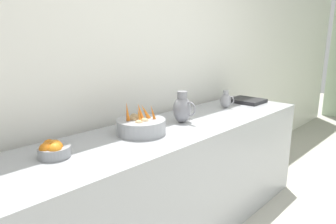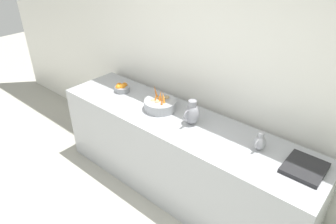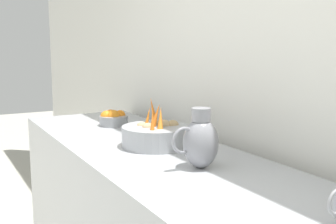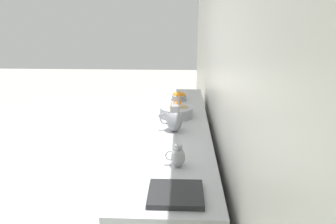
{
  "view_description": "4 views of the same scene",
  "coord_description": "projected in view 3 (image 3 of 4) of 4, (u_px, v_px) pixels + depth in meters",
  "views": [
    {
      "loc": [
        0.01,
        -1.88,
        1.57
      ],
      "look_at": [
        -1.39,
        -0.43,
        1.08
      ],
      "focal_mm": 31.66,
      "sensor_mm": 36.0,
      "label": 1
    },
    {
      "loc": [
        0.57,
        1.33,
        2.55
      ],
      "look_at": [
        -1.28,
        -0.25,
        1.12
      ],
      "focal_mm": 32.34,
      "sensor_mm": 36.0,
      "label": 2
    },
    {
      "loc": [
        -0.56,
        1.29,
        1.44
      ],
      "look_at": [
        -1.47,
        -0.36,
        1.14
      ],
      "focal_mm": 45.11,
      "sensor_mm": 36.0,
      "label": 3
    },
    {
      "loc": [
        -1.56,
        2.71,
        2.06
      ],
      "look_at": [
        -1.43,
        -0.43,
        1.02
      ],
      "focal_mm": 34.93,
      "sensor_mm": 36.0,
      "label": 4
    }
  ],
  "objects": [
    {
      "name": "orange_bowl",
      "position": [
        113.0,
        118.0,
        2.69
      ],
      "size": [
        0.18,
        0.18,
        0.1
      ],
      "color": "gray",
      "rests_on": "prep_counter"
    },
    {
      "name": "vegetable_colander",
      "position": [
        156.0,
        135.0,
        2.14
      ],
      "size": [
        0.35,
        0.35,
        0.24
      ],
      "color": "#9EA0A5",
      "rests_on": "prep_counter"
    },
    {
      "name": "metal_pitcher_tall",
      "position": [
        200.0,
        141.0,
        1.75
      ],
      "size": [
        0.21,
        0.15,
        0.25
      ],
      "color": "gray",
      "rests_on": "prep_counter"
    }
  ]
}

